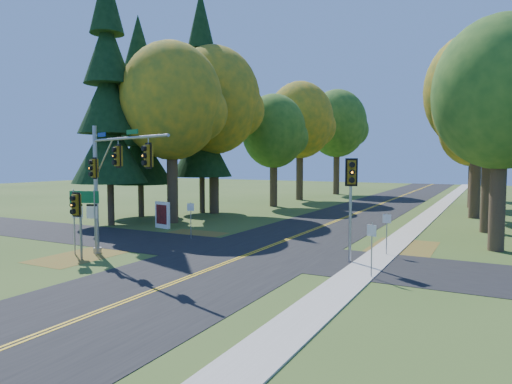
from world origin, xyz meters
The scene contains 30 objects.
ground centered at (0.00, 0.00, 0.00)m, with size 160.00×160.00×0.00m, color #334C1A.
road_main centered at (0.00, 0.00, 0.01)m, with size 8.00×160.00×0.02m, color black.
road_cross centered at (0.00, 2.00, 0.01)m, with size 60.00×6.00×0.02m, color black.
centerline_left centered at (-0.10, 0.00, 0.03)m, with size 0.10×160.00×0.01m, color gold.
centerline_right centered at (0.10, 0.00, 0.03)m, with size 0.10×160.00×0.01m, color gold.
sidewalk_east centered at (6.20, 0.00, 0.03)m, with size 1.60×160.00×0.06m, color #9E998E.
leaf_patch_w_near centered at (-6.50, 4.00, 0.01)m, with size 4.00×6.00×0.00m, color brown.
leaf_patch_e centered at (6.80, 6.00, 0.01)m, with size 3.50×8.00×0.00m, color brown.
leaf_patch_w_far centered at (-7.50, -3.00, 0.01)m, with size 3.00×5.00×0.00m, color brown.
tree_w_a centered at (-11.13, 9.38, 9.49)m, with size 8.00×8.00×14.15m.
tree_e_a centered at (11.57, 8.77, 8.53)m, with size 7.20×7.20×12.73m.
tree_w_b centered at (-11.72, 16.29, 10.37)m, with size 8.60×8.60×15.38m.
tree_e_b centered at (10.97, 15.58, 8.90)m, with size 7.60×7.60×13.33m.
tree_w_c centered at (-9.54, 24.47, 7.94)m, with size 6.80×6.80×11.91m.
tree_e_c centered at (9.88, 23.69, 10.66)m, with size 8.80×8.80×15.79m.
tree_w_d centered at (-10.13, 33.18, 9.78)m, with size 8.20×8.20×14.56m.
tree_e_d centered at (9.26, 32.87, 8.24)m, with size 7.00×7.00×12.32m.
tree_w_e centered at (-8.92, 44.09, 10.07)m, with size 8.40×8.40×14.97m.
tree_e_e centered at (10.47, 43.58, 9.19)m, with size 7.80×7.80×13.74m.
pine_a centered at (-14.50, 6.00, 9.18)m, with size 5.60×5.60×19.48m.
pine_b centered at (-16.00, 11.00, 8.16)m, with size 5.60×5.60×17.31m.
pine_c centered at (-13.00, 16.00, 9.69)m, with size 5.60×5.60×20.56m.
traffic_mast centered at (-5.66, -2.66, 4.36)m, with size 7.08×2.70×6.77m.
east_signal_pole centered at (5.30, 1.91, 3.84)m, with size 0.56×0.67×5.06m.
ped_signal_pole centered at (-6.87, -3.71, 2.52)m, with size 0.54×0.62×3.39m.
route_sign_cluster centered at (-7.59, -2.61, 2.43)m, with size 1.53×0.60×3.45m.
info_kiosk centered at (-10.00, 6.58, 0.97)m, with size 1.41×0.42×1.94m.
reg_sign_e_north centered at (6.45, 4.61, 1.53)m, with size 0.43×0.06×2.24m.
reg_sign_e_south centered at (6.87, -0.35, 1.61)m, with size 0.43×0.20×2.35m.
reg_sign_w centered at (-5.56, 3.95, 1.59)m, with size 0.43×0.17×2.33m.
Camera 1 is at (11.42, -19.36, 5.00)m, focal length 32.00 mm.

